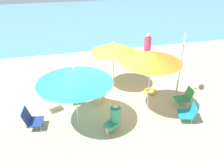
{
  "coord_description": "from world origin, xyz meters",
  "views": [
    {
      "loc": [
        -1.31,
        -6.59,
        4.66
      ],
      "look_at": [
        0.42,
        0.38,
        0.7
      ],
      "focal_mm": 37.68,
      "sensor_mm": 36.0,
      "label": 1
    }
  ],
  "objects_px": {
    "umbrella_teal": "(74,75)",
    "beach_chair_a": "(75,94)",
    "umbrella_yellow": "(114,47)",
    "beach_chair_e": "(95,94)",
    "umbrella_orange": "(151,57)",
    "warning_sign": "(182,57)",
    "swim_ring": "(150,91)",
    "person_b": "(147,49)",
    "beach_chair_d": "(185,97)",
    "beach_chair_c": "(49,100)",
    "person_a": "(114,117)",
    "beach_chair_f": "(189,112)",
    "beach_chair_b": "(31,119)"
  },
  "relations": [
    {
      "from": "umbrella_teal",
      "to": "beach_chair_a",
      "type": "bearing_deg",
      "value": 87.8
    },
    {
      "from": "umbrella_yellow",
      "to": "beach_chair_e",
      "type": "relative_size",
      "value": 2.57
    },
    {
      "from": "umbrella_orange",
      "to": "warning_sign",
      "type": "xyz_separation_m",
      "value": [
        1.47,
        0.72,
        -0.42
      ]
    },
    {
      "from": "swim_ring",
      "to": "person_b",
      "type": "bearing_deg",
      "value": 72.37
    },
    {
      "from": "beach_chair_a",
      "to": "beach_chair_d",
      "type": "relative_size",
      "value": 0.88
    },
    {
      "from": "beach_chair_e",
      "to": "umbrella_orange",
      "type": "bearing_deg",
      "value": -70.64
    },
    {
      "from": "umbrella_orange",
      "to": "beach_chair_c",
      "type": "bearing_deg",
      "value": 164.29
    },
    {
      "from": "umbrella_yellow",
      "to": "umbrella_orange",
      "type": "bearing_deg",
      "value": -69.25
    },
    {
      "from": "beach_chair_a",
      "to": "swim_ring",
      "type": "height_order",
      "value": "beach_chair_a"
    },
    {
      "from": "beach_chair_c",
      "to": "person_a",
      "type": "height_order",
      "value": "person_a"
    },
    {
      "from": "beach_chair_e",
      "to": "person_b",
      "type": "xyz_separation_m",
      "value": [
        2.99,
        2.71,
        0.43
      ]
    },
    {
      "from": "beach_chair_f",
      "to": "warning_sign",
      "type": "xyz_separation_m",
      "value": [
        0.42,
        1.57,
        1.21
      ]
    },
    {
      "from": "swim_ring",
      "to": "person_a",
      "type": "bearing_deg",
      "value": -136.74
    },
    {
      "from": "person_a",
      "to": "swim_ring",
      "type": "bearing_deg",
      "value": -167.6
    },
    {
      "from": "umbrella_teal",
      "to": "person_b",
      "type": "distance_m",
      "value": 5.4
    },
    {
      "from": "umbrella_orange",
      "to": "beach_chair_f",
      "type": "relative_size",
      "value": 3.21
    },
    {
      "from": "beach_chair_d",
      "to": "person_a",
      "type": "bearing_deg",
      "value": 19.65
    },
    {
      "from": "beach_chair_e",
      "to": "beach_chair_d",
      "type": "bearing_deg",
      "value": -59.16
    },
    {
      "from": "umbrella_teal",
      "to": "person_b",
      "type": "relative_size",
      "value": 1.41
    },
    {
      "from": "beach_chair_f",
      "to": "beach_chair_b",
      "type": "bearing_deg",
      "value": 8.42
    },
    {
      "from": "beach_chair_a",
      "to": "person_b",
      "type": "relative_size",
      "value": 0.36
    },
    {
      "from": "umbrella_yellow",
      "to": "beach_chair_a",
      "type": "bearing_deg",
      "value": -155.8
    },
    {
      "from": "umbrella_orange",
      "to": "person_a",
      "type": "bearing_deg",
      "value": -151.39
    },
    {
      "from": "beach_chair_a",
      "to": "person_a",
      "type": "height_order",
      "value": "person_a"
    },
    {
      "from": "warning_sign",
      "to": "beach_chair_b",
      "type": "bearing_deg",
      "value": -144.81
    },
    {
      "from": "umbrella_teal",
      "to": "beach_chair_f",
      "type": "height_order",
      "value": "umbrella_teal"
    },
    {
      "from": "person_a",
      "to": "warning_sign",
      "type": "distance_m",
      "value": 3.33
    },
    {
      "from": "umbrella_teal",
      "to": "beach_chair_e",
      "type": "xyz_separation_m",
      "value": [
        0.73,
        1.08,
        -1.36
      ]
    },
    {
      "from": "umbrella_orange",
      "to": "beach_chair_e",
      "type": "bearing_deg",
      "value": 151.97
    },
    {
      "from": "person_b",
      "to": "beach_chair_a",
      "type": "bearing_deg",
      "value": -130.71
    },
    {
      "from": "beach_chair_e",
      "to": "swim_ring",
      "type": "distance_m",
      "value": 2.22
    },
    {
      "from": "person_b",
      "to": "beach_chair_f",
      "type": "bearing_deg",
      "value": -78.25
    },
    {
      "from": "beach_chair_a",
      "to": "beach_chair_c",
      "type": "distance_m",
      "value": 0.92
    },
    {
      "from": "person_b",
      "to": "swim_ring",
      "type": "xyz_separation_m",
      "value": [
        -0.8,
        -2.53,
        -0.73
      ]
    },
    {
      "from": "beach_chair_b",
      "to": "swim_ring",
      "type": "distance_m",
      "value": 4.45
    },
    {
      "from": "umbrella_yellow",
      "to": "beach_chair_b",
      "type": "relative_size",
      "value": 2.9
    },
    {
      "from": "beach_chair_a",
      "to": "umbrella_orange",
      "type": "bearing_deg",
      "value": 64.87
    },
    {
      "from": "beach_chair_e",
      "to": "beach_chair_f",
      "type": "height_order",
      "value": "beach_chair_e"
    },
    {
      "from": "umbrella_yellow",
      "to": "beach_chair_c",
      "type": "bearing_deg",
      "value": -158.78
    },
    {
      "from": "person_b",
      "to": "warning_sign",
      "type": "relative_size",
      "value": 0.65
    },
    {
      "from": "umbrella_yellow",
      "to": "umbrella_teal",
      "type": "relative_size",
      "value": 0.87
    },
    {
      "from": "umbrella_yellow",
      "to": "umbrella_orange",
      "type": "xyz_separation_m",
      "value": [
        0.71,
        -1.87,
        0.28
      ]
    },
    {
      "from": "beach_chair_a",
      "to": "swim_ring",
      "type": "xyz_separation_m",
      "value": [
        2.87,
        -0.09,
        -0.25
      ]
    },
    {
      "from": "beach_chair_b",
      "to": "beach_chair_d",
      "type": "relative_size",
      "value": 1.02
    },
    {
      "from": "beach_chair_a",
      "to": "umbrella_yellow",
      "type": "bearing_deg",
      "value": 115.43
    },
    {
      "from": "beach_chair_d",
      "to": "beach_chair_f",
      "type": "relative_size",
      "value": 0.96
    },
    {
      "from": "umbrella_teal",
      "to": "person_a",
      "type": "height_order",
      "value": "umbrella_teal"
    },
    {
      "from": "umbrella_teal",
      "to": "umbrella_orange",
      "type": "height_order",
      "value": "umbrella_orange"
    },
    {
      "from": "umbrella_teal",
      "to": "umbrella_orange",
      "type": "xyz_separation_m",
      "value": [
        2.37,
        0.21,
        0.22
      ]
    },
    {
      "from": "beach_chair_c",
      "to": "swim_ring",
      "type": "height_order",
      "value": "beach_chair_c"
    }
  ]
}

